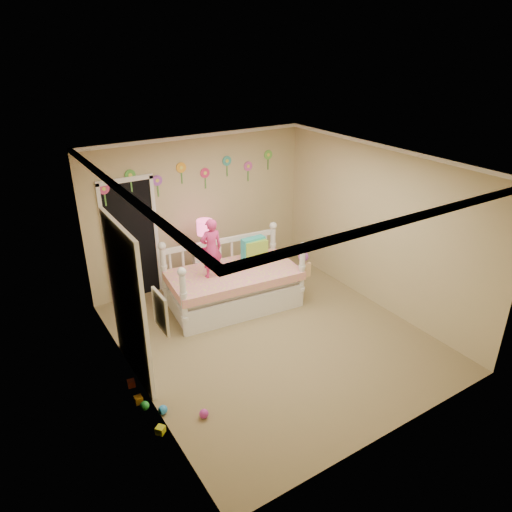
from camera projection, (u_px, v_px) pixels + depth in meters
floor at (272, 336)px, 6.97m from camera, size 4.00×4.50×0.01m
ceiling at (275, 162)px, 5.87m from camera, size 4.00×4.50×0.01m
back_wall at (200, 210)px, 8.14m from camera, size 4.00×0.01×2.60m
left_wall at (130, 296)px, 5.45m from camera, size 0.01×4.50×2.60m
right_wall at (379, 228)px, 7.39m from camera, size 0.01×4.50×2.60m
crown_molding at (275, 165)px, 5.88m from camera, size 4.00×4.50×0.06m
daybed at (233, 274)px, 7.55m from camera, size 2.19×1.34×1.13m
pillow_turquoise at (253, 249)px, 7.80m from camera, size 0.40×0.14×0.40m
pillow_lime at (256, 251)px, 7.78m from camera, size 0.40×0.21×0.36m
child at (211, 248)px, 7.15m from camera, size 0.37×0.26×0.95m
nightstand at (207, 271)px, 8.14m from camera, size 0.46×0.38×0.70m
table_lamp at (205, 231)px, 7.82m from camera, size 0.27×0.27×0.59m
closet_doorway at (132, 240)px, 7.64m from camera, size 0.90×0.04×2.07m
flower_decals at (194, 175)px, 7.82m from camera, size 3.40×0.02×0.50m
mirror_closet at (128, 303)px, 5.80m from camera, size 0.07×1.30×2.10m
wall_picture at (161, 312)px, 4.67m from camera, size 0.05×0.34×0.42m
hanging_bag at (304, 266)px, 7.55m from camera, size 0.20×0.16×0.36m
toy_scatter at (174, 395)px, 5.75m from camera, size 1.17×1.49×0.11m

